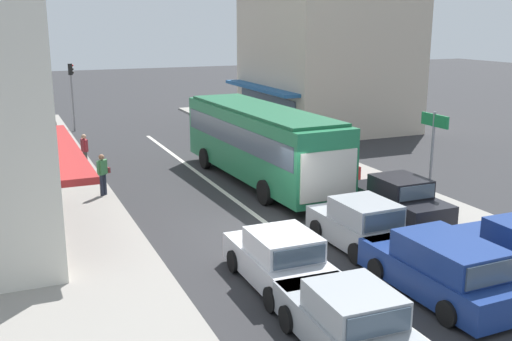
% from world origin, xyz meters
% --- Properties ---
extents(ground_plane, '(140.00, 140.00, 0.00)m').
position_xyz_m(ground_plane, '(0.00, 0.00, 0.00)').
color(ground_plane, '#2D2D30').
extents(lane_centre_line, '(0.20, 28.00, 0.01)m').
position_xyz_m(lane_centre_line, '(0.00, 4.00, 0.00)').
color(lane_centre_line, silver).
rests_on(lane_centre_line, ground).
extents(sidewalk_left, '(5.20, 44.00, 0.14)m').
position_xyz_m(sidewalk_left, '(-6.80, 6.00, 0.07)').
color(sidewalk_left, gray).
rests_on(sidewalk_left, ground).
extents(kerb_right, '(2.80, 44.00, 0.12)m').
position_xyz_m(kerb_right, '(6.20, 6.00, 0.06)').
color(kerb_right, gray).
rests_on(kerb_right, ground).
extents(building_right_far, '(9.41, 10.05, 8.46)m').
position_xyz_m(building_right_far, '(11.48, 16.83, 4.23)').
color(building_right_far, beige).
rests_on(building_right_far, ground).
extents(city_bus, '(3.04, 10.94, 3.23)m').
position_xyz_m(city_bus, '(1.96, 5.58, 1.88)').
color(city_bus, '#237A4C').
rests_on(city_bus, ground).
extents(wagon_adjacent_lane_trail, '(2.02, 4.54, 1.58)m').
position_xyz_m(wagon_adjacent_lane_trail, '(1.71, -6.26, 0.75)').
color(wagon_adjacent_lane_trail, navy).
rests_on(wagon_adjacent_lane_trail, ground).
extents(sedan_behind_bus_near, '(1.92, 4.21, 1.47)m').
position_xyz_m(sedan_behind_bus_near, '(-1.65, -4.07, 0.66)').
color(sedan_behind_bus_near, silver).
rests_on(sedan_behind_bus_near, ground).
extents(sedan_queue_gap_filler, '(2.00, 4.25, 1.47)m').
position_xyz_m(sedan_queue_gap_filler, '(-1.78, -7.64, 0.66)').
color(sedan_queue_gap_filler, '#9EA3A8').
rests_on(sedan_queue_gap_filler, ground).
extents(hatchback_queue_far_back, '(1.88, 3.73, 1.54)m').
position_xyz_m(hatchback_queue_far_back, '(1.71, -2.60, 0.71)').
color(hatchback_queue_far_back, '#9EA3A8').
rests_on(hatchback_queue_far_back, ground).
extents(parked_sedan_kerb_second, '(1.91, 4.21, 1.47)m').
position_xyz_m(parked_sedan_kerb_second, '(4.55, -0.63, 0.66)').
color(parked_sedan_kerb_second, black).
rests_on(parked_sedan_kerb_second, ground).
extents(parked_wagon_kerb_third, '(1.95, 4.50, 1.58)m').
position_xyz_m(parked_wagon_kerb_third, '(4.53, 5.23, 0.75)').
color(parked_wagon_kerb_third, maroon).
rests_on(parked_wagon_kerb_third, ground).
extents(parked_sedan_kerb_rear, '(1.97, 4.24, 1.47)m').
position_xyz_m(parked_sedan_kerb_rear, '(4.57, 11.27, 0.66)').
color(parked_sedan_kerb_rear, '#B7B29E').
rests_on(parked_sedan_kerb_rear, ground).
extents(traffic_light_downstreet, '(0.33, 0.24, 4.20)m').
position_xyz_m(traffic_light_downstreet, '(-3.84, 21.38, 2.85)').
color(traffic_light_downstreet, gray).
rests_on(traffic_light_downstreet, ground).
extents(directional_road_sign, '(0.10, 1.40, 3.60)m').
position_xyz_m(directional_road_sign, '(6.19, -0.27, 2.68)').
color(directional_road_sign, gray).
rests_on(directional_road_sign, ground).
extents(pedestrian_with_handbag_near, '(0.57, 0.54, 1.63)m').
position_xyz_m(pedestrian_with_handbag_near, '(-4.61, 5.79, 1.07)').
color(pedestrian_with_handbag_near, '#232838').
rests_on(pedestrian_with_handbag_near, sidewalk_left).
extents(pedestrian_browsing_midblock, '(0.29, 0.56, 1.63)m').
position_xyz_m(pedestrian_browsing_midblock, '(-4.67, 10.35, 1.07)').
color(pedestrian_browsing_midblock, '#4C4742').
rests_on(pedestrian_browsing_midblock, sidewalk_left).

